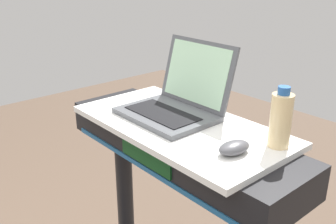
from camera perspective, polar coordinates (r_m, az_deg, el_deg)
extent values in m
cylinder|color=black|center=(1.79, -6.18, -16.13)|extent=(0.07, 0.07, 0.93)
cube|color=black|center=(1.28, 1.69, -4.67)|extent=(0.90, 0.28, 0.11)
cube|color=#0C3F19|center=(1.20, -3.37, -6.62)|extent=(0.24, 0.01, 0.06)
cube|color=#1E598C|center=(1.23, -3.29, -8.46)|extent=(0.81, 0.00, 0.02)
cube|color=white|center=(1.26, 1.72, -2.01)|extent=(0.73, 0.38, 0.02)
cube|color=#515459|center=(1.29, -0.28, -0.41)|extent=(0.31, 0.23, 0.02)
cube|color=black|center=(1.28, -0.87, -0.16)|extent=(0.26, 0.13, 0.00)
cube|color=#515459|center=(1.35, 4.34, 5.78)|extent=(0.31, 0.07, 0.22)
cube|color=#B2E0B7|center=(1.34, 4.19, 5.80)|extent=(0.28, 0.05, 0.19)
ellipsoid|color=#4C4C51|center=(1.07, 9.77, -5.22)|extent=(0.07, 0.11, 0.03)
cylinder|color=beige|center=(1.11, 16.33, -1.25)|extent=(0.06, 0.06, 0.15)
cylinder|color=#2659A5|center=(1.08, 16.81, 3.07)|extent=(0.03, 0.03, 0.02)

